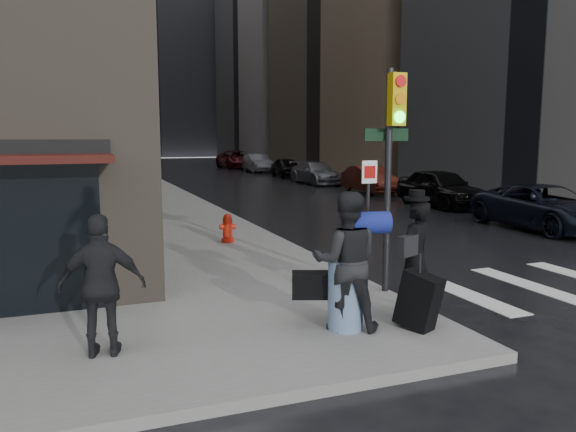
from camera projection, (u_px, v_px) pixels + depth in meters
name	position (u px, v px, depth m)	size (l,w,h in m)	color
ground	(318.00, 333.00, 8.57)	(140.00, 140.00, 0.00)	black
sidewalk_left	(135.00, 185.00, 33.55)	(4.00, 50.00, 0.15)	slate
sidewalk_right	(339.00, 179.00, 38.30)	(3.00, 50.00, 0.15)	slate
bldg_right_far	(321.00, 59.00, 69.62)	(22.00, 20.00, 25.00)	gray
bldg_distant	(137.00, 45.00, 80.60)	(40.00, 12.00, 32.00)	gray
man_overcoat	(415.00, 264.00, 8.72)	(1.01, 1.35, 2.04)	black
man_jeans	(345.00, 261.00, 8.18)	(1.42, 1.17, 2.05)	black
man_greycoat	(102.00, 286.00, 7.18)	(1.16, 0.65, 1.86)	black
traffic_light	(390.00, 150.00, 9.90)	(1.00, 0.46, 4.01)	black
fire_hydrant	(228.00, 229.00, 15.07)	(0.43, 0.34, 0.77)	#B41B0B
parked_car_0	(546.00, 207.00, 17.94)	(2.38, 5.15, 1.43)	black
parked_car_1	(441.00, 188.00, 23.83)	(1.90, 4.72, 1.61)	black
parked_car_2	(370.00, 180.00, 29.58)	(1.50, 4.29, 1.41)	#3C140C
parked_car_3	(316.00, 173.00, 35.19)	(1.95, 4.80, 1.39)	#525257
parked_car_4	(287.00, 167.00, 41.05)	(1.67, 4.15, 1.41)	black
parked_car_5	(257.00, 163.00, 46.67)	(1.61, 4.63, 1.53)	#525157
parked_car_6	(236.00, 159.00, 52.37)	(2.71, 5.87, 1.63)	#440D10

